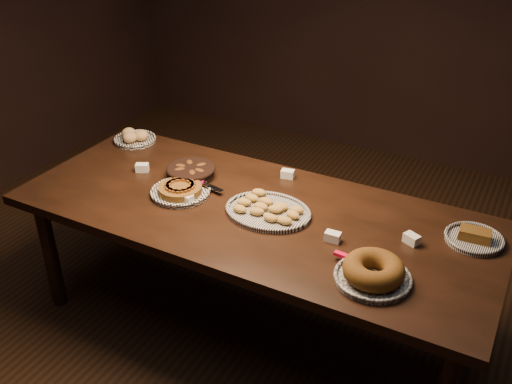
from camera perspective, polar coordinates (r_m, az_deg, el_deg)
The scene contains 9 objects.
ground at distance 3.28m, azimuth -0.35°, elevation -12.93°, with size 5.00×5.00×0.00m, color black.
buffet_table at distance 2.87m, azimuth -0.40°, elevation -2.95°, with size 2.40×1.00×0.75m.
apple_tart_plate at distance 2.97m, azimuth -7.55°, elevation 0.16°, with size 0.36×0.31×0.06m.
madeleine_platter at distance 2.78m, azimuth 1.19°, elevation -1.82°, with size 0.43×0.35×0.05m.
bundt_cake_plate at distance 2.39m, azimuth 11.63°, elevation -7.85°, with size 0.36×0.32×0.10m.
croissant_basket at distance 3.12m, azimuth -6.52°, elevation 2.13°, with size 0.27×0.27×0.07m.
bread_roll_plate at distance 3.60m, azimuth -12.08°, elevation 5.35°, with size 0.26×0.26×0.08m.
loaf_plate at distance 2.76m, azimuth 20.98°, elevation -4.29°, with size 0.26×0.26×0.06m.
tent_cards at distance 2.86m, azimuth 0.94°, elevation -0.85°, with size 1.59×0.54×0.04m.
Camera 1 is at (1.16, -2.12, 2.23)m, focal length 40.00 mm.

